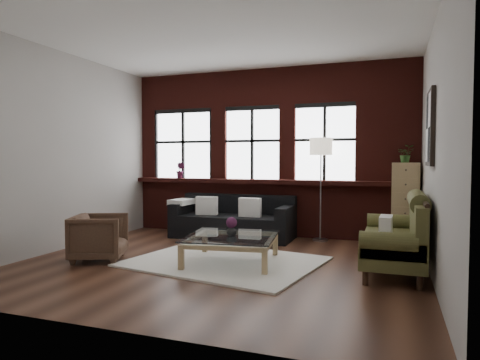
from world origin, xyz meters
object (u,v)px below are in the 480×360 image
(vase, at_px, (232,230))
(coffee_table, at_px, (232,250))
(vintage_settee, at_px, (393,232))
(armchair, at_px, (99,237))
(dark_sofa, at_px, (233,216))
(drawer_chest, at_px, (405,205))
(floor_lamp, at_px, (321,186))

(vase, bearing_deg, coffee_table, -90.00)
(vintage_settee, relative_size, armchair, 2.61)
(coffee_table, bearing_deg, dark_sofa, 110.22)
(dark_sofa, xyz_separation_m, drawer_chest, (3.00, 0.24, 0.30))
(vintage_settee, xyz_separation_m, armchair, (-4.01, -0.84, -0.18))
(vintage_settee, relative_size, drawer_chest, 1.36)
(vase, bearing_deg, vintage_settee, 10.38)
(dark_sofa, relative_size, vintage_settee, 1.17)
(dark_sofa, relative_size, coffee_table, 1.84)
(vase, distance_m, drawer_chest, 3.13)
(armchair, relative_size, coffee_table, 0.60)
(dark_sofa, distance_m, vintage_settee, 3.17)
(dark_sofa, xyz_separation_m, floor_lamp, (1.59, 0.27, 0.59))
(vintage_settee, distance_m, floor_lamp, 2.18)
(armchair, distance_m, vase, 1.94)
(vase, relative_size, drawer_chest, 0.11)
(floor_lamp, bearing_deg, armchair, -137.30)
(dark_sofa, distance_m, floor_lamp, 1.71)
(vase, bearing_deg, floor_lamp, 66.99)
(floor_lamp, bearing_deg, vintage_settee, -54.81)
(armchair, height_order, vase, armchair)
(dark_sofa, bearing_deg, vintage_settee, -27.59)
(drawer_chest, height_order, floor_lamp, floor_lamp)
(dark_sofa, bearing_deg, floor_lamp, 9.53)
(vintage_settee, bearing_deg, coffee_table, -169.62)
(vase, relative_size, floor_lamp, 0.08)
(coffee_table, distance_m, floor_lamp, 2.44)
(dark_sofa, relative_size, vase, 14.80)
(drawer_chest, bearing_deg, floor_lamp, 178.90)
(coffee_table, relative_size, drawer_chest, 0.87)
(coffee_table, height_order, floor_lamp, floor_lamp)
(vintage_settee, distance_m, coffee_table, 2.18)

